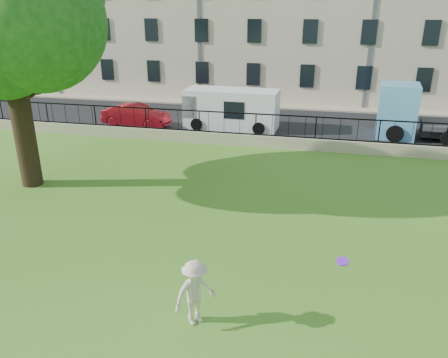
% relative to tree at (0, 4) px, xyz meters
% --- Properties ---
extents(ground, '(120.00, 120.00, 0.00)m').
position_rel_tree_xyz_m(ground, '(8.08, -4.81, -6.82)').
color(ground, '#3D741B').
rests_on(ground, ground).
extents(retaining_wall, '(50.00, 0.40, 0.60)m').
position_rel_tree_xyz_m(retaining_wall, '(8.08, 7.19, -6.52)').
color(retaining_wall, tan).
rests_on(retaining_wall, ground).
extents(iron_railing, '(50.00, 0.05, 1.13)m').
position_rel_tree_xyz_m(iron_railing, '(8.08, 7.19, -5.67)').
color(iron_railing, black).
rests_on(iron_railing, retaining_wall).
extents(street, '(60.00, 9.00, 0.01)m').
position_rel_tree_xyz_m(street, '(8.08, 11.89, -6.82)').
color(street, black).
rests_on(street, ground).
extents(sidewalk, '(60.00, 1.40, 0.12)m').
position_rel_tree_xyz_m(sidewalk, '(8.08, 17.09, -6.76)').
color(sidewalk, tan).
rests_on(sidewalk, ground).
extents(building_row, '(56.40, 10.40, 13.80)m').
position_rel_tree_xyz_m(building_row, '(8.08, 22.76, 0.10)').
color(building_row, '#B6AB91').
rests_on(building_row, ground).
extents(tree, '(8.20, 6.40, 10.24)m').
position_rel_tree_xyz_m(tree, '(0.00, 0.00, 0.00)').
color(tree, black).
rests_on(tree, ground).
extents(man, '(1.13, 1.15, 1.59)m').
position_rel_tree_xyz_m(man, '(8.99, -6.61, -6.03)').
color(man, beige).
rests_on(man, ground).
extents(frisbee, '(0.33, 0.33, 0.12)m').
position_rel_tree_xyz_m(frisbee, '(12.08, -5.92, -5.20)').
color(frisbee, purple).
extents(red_sedan, '(4.19, 1.77, 1.35)m').
position_rel_tree_xyz_m(red_sedan, '(0.43, 9.59, -6.15)').
color(red_sedan, '#A4141F').
rests_on(red_sedan, street).
extents(white_van, '(5.49, 2.29, 2.28)m').
position_rel_tree_xyz_m(white_van, '(6.08, 10.59, -5.68)').
color(white_van, white).
rests_on(white_van, street).
extents(blue_truck, '(7.13, 3.17, 2.90)m').
position_rel_tree_xyz_m(blue_truck, '(17.76, 10.59, -5.37)').
color(blue_truck, '#5EAADD').
rests_on(blue_truck, street).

